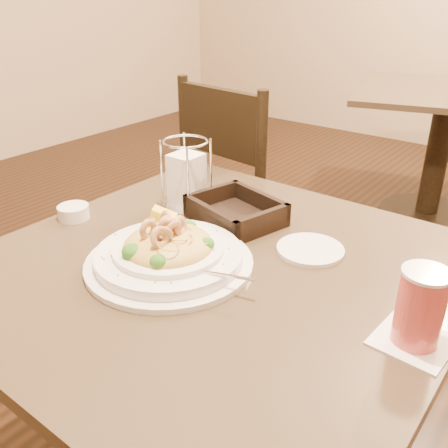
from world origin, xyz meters
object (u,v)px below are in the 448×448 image
Objects in this scene: pasta_bowl at (169,252)px; drink_glass at (420,308)px; side_plate at (310,250)px; butter_ramekin at (74,212)px; bread_basket at (236,213)px; background_table at (441,133)px; dining_chair_near at (245,196)px; main_table at (218,352)px; napkin_caddy at (187,179)px.

drink_glass is (0.46, 0.06, 0.03)m from pasta_bowl.
butter_ramekin is (-0.52, -0.20, 0.01)m from side_plate.
butter_ramekin is (-0.33, 0.02, -0.01)m from pasta_bowl.
bread_basket is at bearing 159.36° from drink_glass.
dining_chair_near is (-0.31, -1.37, 0.01)m from background_table.
drink_glass is 0.91× the size of side_plate.
main_table is 0.86m from dining_chair_near.
butter_ramekin is at bearing -96.92° from background_table.
butter_ramekin reaches higher than background_table.
pasta_bowl is (0.38, -0.80, 0.25)m from dining_chair_near.
dining_chair_near is 12.79× the size of butter_ramekin.
main_table is 0.30m from side_plate.
bread_basket reaches higher than main_table.
background_table is 15.31× the size of butter_ramekin.
napkin_caddy is at bearing 177.72° from side_plate.
side_plate is at bearing -6.20° from bread_basket.
drink_glass is at bearing -30.39° from side_plate.
dining_chair_near is 4.02× the size of bread_basket.
side_plate reaches higher than main_table.
bread_basket is at bearing 93.95° from pasta_bowl.
napkin_caddy is (-0.16, 0.23, 0.04)m from pasta_bowl.
napkin_caddy is 1.24× the size of side_plate.
drink_glass is 0.64m from napkin_caddy.
dining_chair_near is 0.67m from napkin_caddy.
pasta_bowl is 0.29m from napkin_caddy.
pasta_bowl is 0.47m from drink_glass.
main_table is 3.89× the size of bread_basket.
main_table is 12.38× the size of butter_ramekin.
napkin_caddy is 0.36m from side_plate.
napkin_caddy is (-0.62, 0.17, 0.01)m from drink_glass.
dining_chair_near reaches higher than bread_basket.
pasta_bowl is at bearing -88.22° from background_table.
background_table is 1.41m from dining_chair_near.
background_table is 1.94m from bread_basket.
dining_chair_near is at bearing 121.67° from main_table.
main_table is at bearing -127.83° from side_plate.
drink_glass is (0.39, -0.00, 0.29)m from main_table.
dining_chair_near reaches higher than butter_ramekin.
drink_glass reaches higher than background_table.
drink_glass is (0.84, -0.74, 0.28)m from dining_chair_near.
bread_basket is (-0.02, 0.24, -0.01)m from pasta_bowl.
drink_glass is 0.79m from butter_ramekin.
butter_ramekin is (-0.26, -2.15, 0.24)m from background_table.
drink_glass reaches higher than side_plate.
napkin_caddy reaches higher than main_table.
butter_ramekin is at bearing -128.58° from napkin_caddy.
bread_basket is (-0.09, 0.18, 0.24)m from main_table.
side_plate is (0.21, -0.02, -0.02)m from bread_basket.
napkin_caddy is (-0.23, 0.17, 0.30)m from main_table.
dining_chair_near reaches higher than napkin_caddy.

